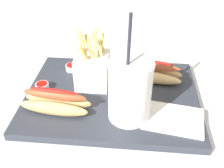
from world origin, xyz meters
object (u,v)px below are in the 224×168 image
hot_dog_1 (149,72)px  ketchup_cup_3 (42,86)px  fries_basket (92,69)px  ketchup_cup_2 (98,65)px  soda_cup (130,90)px  hot_dog_2 (56,102)px  napkin_stack (173,119)px  ketchup_cup_1 (72,67)px

hot_dog_1 → ketchup_cup_3: bearing=14.7°
fries_basket → ketchup_cup_2: 0.09m
soda_cup → fries_basket: 0.16m
hot_dog_2 → napkin_stack: (-0.28, 0.01, -0.02)m
hot_dog_1 → ketchup_cup_2: (0.15, -0.05, -0.01)m
hot_dog_2 → ketchup_cup_2: bearing=-110.8°
ketchup_cup_2 → ketchup_cup_3: ketchup_cup_3 is taller
hot_dog_1 → napkin_stack: size_ratio=1.38×
fries_basket → ketchup_cup_3: size_ratio=4.72×
fries_basket → napkin_stack: 0.25m
ketchup_cup_3 → ketchup_cup_2: bearing=-138.2°
ketchup_cup_3 → fries_basket: bearing=-164.6°
hot_dog_1 → hot_dog_2: same height
hot_dog_2 → ketchup_cup_1: size_ratio=4.68×
soda_cup → ketchup_cup_2: soda_cup is taller
soda_cup → ketchup_cup_2: (0.10, -0.20, -0.06)m
hot_dog_1 → napkin_stack: 0.17m
fries_basket → hot_dog_2: fries_basket is taller
soda_cup → hot_dog_1: (-0.05, -0.16, -0.05)m
fries_basket → ketchup_cup_1: size_ratio=4.43×
ketchup_cup_1 → napkin_stack: size_ratio=0.27×
ketchup_cup_2 → ketchup_cup_1: bearing=12.8°
ketchup_cup_1 → ketchup_cup_3: size_ratio=1.06×
hot_dog_2 → ketchup_cup_3: size_ratio=4.98×
fries_basket → napkin_stack: (-0.21, 0.12, -0.05)m
fries_basket → ketchup_cup_1: bearing=-42.4°
fries_basket → hot_dog_1: (-0.15, -0.04, -0.02)m
hot_dog_1 → ketchup_cup_1: size_ratio=5.11×
soda_cup → hot_dog_2: size_ratio=1.44×
hot_dog_1 → ketchup_cup_1: bearing=-7.2°
ketchup_cup_2 → napkin_stack: bearing=134.4°
ketchup_cup_1 → fries_basket: bearing=137.6°
hot_dog_2 → ketchup_cup_3: bearing=-53.0°
soda_cup → ketchup_cup_3: (0.24, -0.08, -0.06)m
soda_cup → ketchup_cup_3: soda_cup is taller
hot_dog_1 → ketchup_cup_3: hot_dog_1 is taller
napkin_stack → ketchup_cup_3: bearing=-14.5°
hot_dog_1 → ketchup_cup_1: 0.23m
soda_cup → ketchup_cup_1: bearing=-46.4°
fries_basket → hot_dog_2: size_ratio=0.95×
ketchup_cup_1 → napkin_stack: ketchup_cup_1 is taller
ketchup_cup_3 → napkin_stack: bearing=165.5°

